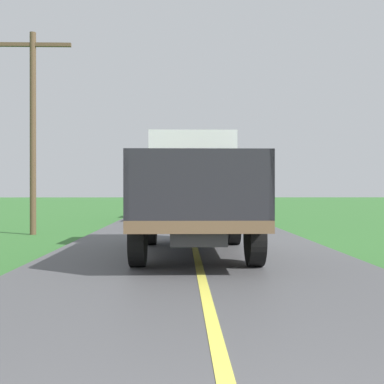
# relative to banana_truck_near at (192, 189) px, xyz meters

# --- Properties ---
(banana_truck_near) EXTENTS (2.38, 5.82, 2.80)m
(banana_truck_near) POSITION_rel_banana_truck_near_xyz_m (0.00, 0.00, 0.00)
(banana_truck_near) COLOR #2D2D30
(banana_truck_near) RESTS_ON road_surface
(banana_truck_far) EXTENTS (2.38, 5.81, 2.80)m
(banana_truck_far) POSITION_rel_banana_truck_near_xyz_m (-0.01, 12.20, -0.01)
(banana_truck_far) COLOR #2D2D30
(banana_truck_far) RESTS_ON road_surface
(utility_pole_roadside) EXTENTS (2.48, 0.20, 6.62)m
(utility_pole_roadside) POSITION_rel_banana_truck_near_xyz_m (-5.12, 4.46, 2.18)
(utility_pole_roadside) COLOR brown
(utility_pole_roadside) RESTS_ON ground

